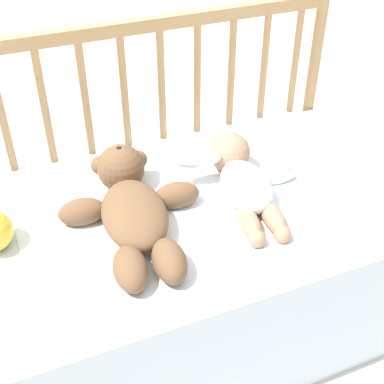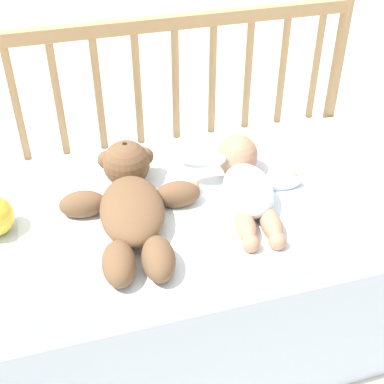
{
  "view_description": "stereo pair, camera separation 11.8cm",
  "coord_description": "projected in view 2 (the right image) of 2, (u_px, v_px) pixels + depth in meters",
  "views": [
    {
      "loc": [
        -0.41,
        -0.98,
        1.29
      ],
      "look_at": [
        0.0,
        -0.0,
        0.49
      ],
      "focal_mm": 50.0,
      "sensor_mm": 36.0,
      "label": 1
    },
    {
      "loc": [
        -0.29,
        -1.02,
        1.29
      ],
      "look_at": [
        0.0,
        -0.0,
        0.49
      ],
      "focal_mm": 50.0,
      "sensor_mm": 36.0,
      "label": 2
    }
  ],
  "objects": [
    {
      "name": "baby",
      "position": [
        246.0,
        183.0,
        1.38
      ],
      "size": [
        0.31,
        0.4,
        0.11
      ],
      "color": "white",
      "rests_on": "crib_mattress"
    },
    {
      "name": "ground_plane",
      "position": [
        192.0,
        318.0,
        1.62
      ],
      "size": [
        12.0,
        12.0,
        0.0
      ],
      "primitive_type": "plane",
      "color": "silver"
    },
    {
      "name": "crib_mattress",
      "position": [
        192.0,
        268.0,
        1.5
      ],
      "size": [
        1.19,
        0.67,
        0.43
      ],
      "color": "silver",
      "rests_on": "ground_plane"
    },
    {
      "name": "crib_rail",
      "position": [
        157.0,
        98.0,
        1.56
      ],
      "size": [
        1.19,
        0.04,
        0.8
      ],
      "color": "tan",
      "rests_on": "ground_plane"
    },
    {
      "name": "blanket",
      "position": [
        187.0,
        214.0,
        1.35
      ],
      "size": [
        0.83,
        0.55,
        0.01
      ],
      "color": "white",
      "rests_on": "crib_mattress"
    },
    {
      "name": "teddy_bear",
      "position": [
        131.0,
        202.0,
        1.31
      ],
      "size": [
        0.36,
        0.48,
        0.13
      ],
      "color": "brown",
      "rests_on": "crib_mattress"
    }
  ]
}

